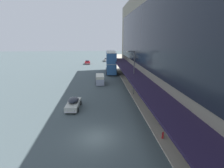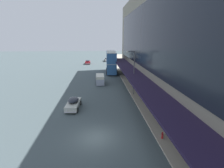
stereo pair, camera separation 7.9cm
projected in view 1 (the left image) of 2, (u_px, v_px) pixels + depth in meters
ground at (96, 138)px, 17.76m from camera, size 240.00×240.00×0.00m
sidewalk_kerb at (200, 132)px, 18.59m from camera, size 10.00×180.00×0.15m
building_facade at (212, 45)px, 16.23m from camera, size 9.20×80.00×18.46m
transit_bus_kerbside_front at (111, 62)px, 49.43m from camera, size 3.07×9.90×6.06m
sedan_trailing_mid at (87, 62)px, 67.06m from camera, size 2.03×4.49×1.49m
sedan_second_mid at (73, 103)px, 24.97m from camera, size 1.97×4.63×1.50m
sedan_far_back at (106, 60)px, 74.77m from camera, size 1.89×4.68×1.49m
vw_van at (100, 79)px, 38.30m from camera, size 1.91×4.55×1.96m
pedestrian_at_kerb at (160, 113)px, 20.68m from camera, size 0.58×0.37×1.86m
street_lamp at (133, 70)px, 29.83m from camera, size 1.50×0.28×7.59m
fire_hydrant at (163, 135)px, 17.28m from camera, size 0.20×0.40×0.70m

